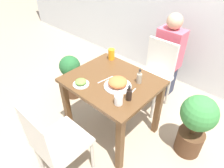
{
  "coord_description": "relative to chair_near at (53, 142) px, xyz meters",
  "views": [
    {
      "loc": [
        1.1,
        -1.21,
        1.92
      ],
      "look_at": [
        0.0,
        0.0,
        0.69
      ],
      "focal_mm": 32.0,
      "sensor_mm": 36.0,
      "label": 1
    }
  ],
  "objects": [
    {
      "name": "ground_plane",
      "position": [
        -0.03,
        0.77,
        -0.51
      ],
      "size": [
        16.0,
        16.0,
        0.0
      ],
      "primitive_type": "plane",
      "color": "tan"
    },
    {
      "name": "dining_table",
      "position": [
        -0.03,
        0.77,
        0.1
      ],
      "size": [
        0.89,
        0.75,
        0.74
      ],
      "color": "brown",
      "rests_on": "ground_plane"
    },
    {
      "name": "chair_near",
      "position": [
        0.0,
        0.0,
        0.0
      ],
      "size": [
        0.42,
        0.42,
        0.9
      ],
      "rotation": [
        0.0,
        0.0,
        3.14
      ],
      "color": "silver",
      "rests_on": "ground_plane"
    },
    {
      "name": "chair_far",
      "position": [
        0.04,
        1.5,
        0.0
      ],
      "size": [
        0.42,
        0.42,
        0.9
      ],
      "color": "silver",
      "rests_on": "ground_plane"
    },
    {
      "name": "food_plate",
      "position": [
        0.08,
        0.72,
        0.27
      ],
      "size": [
        0.27,
        0.27,
        0.09
      ],
      "color": "white",
      "rests_on": "dining_table"
    },
    {
      "name": "side_plate",
      "position": [
        -0.2,
        0.5,
        0.25
      ],
      "size": [
        0.16,
        0.16,
        0.06
      ],
      "color": "white",
      "rests_on": "dining_table"
    },
    {
      "name": "drink_cup",
      "position": [
        0.25,
        0.55,
        0.27
      ],
      "size": [
        0.07,
        0.07,
        0.09
      ],
      "color": "white",
      "rests_on": "dining_table"
    },
    {
      "name": "juice_glass",
      "position": [
        -0.32,
        1.07,
        0.29
      ],
      "size": [
        0.07,
        0.07,
        0.13
      ],
      "color": "orange",
      "rests_on": "dining_table"
    },
    {
      "name": "sauce_bottle",
      "position": [
        0.28,
        0.65,
        0.29
      ],
      "size": [
        0.05,
        0.05,
        0.16
      ],
      "color": "black",
      "rests_on": "dining_table"
    },
    {
      "name": "condiment_bottle",
      "position": [
        0.2,
        0.91,
        0.29
      ],
      "size": [
        0.05,
        0.05,
        0.16
      ],
      "color": "gray",
      "rests_on": "dining_table"
    },
    {
      "name": "fork_utensil",
      "position": [
        -0.08,
        0.72,
        0.23
      ],
      "size": [
        0.04,
        0.19,
        0.0
      ],
      "rotation": [
        0.0,
        0.0,
        1.4
      ],
      "color": "silver",
      "rests_on": "dining_table"
    },
    {
      "name": "spoon_utensil",
      "position": [
        0.25,
        0.72,
        0.23
      ],
      "size": [
        0.04,
        0.18,
        0.0
      ],
      "rotation": [
        0.0,
        0.0,
        1.72
      ],
      "color": "silver",
      "rests_on": "dining_table"
    },
    {
      "name": "potted_plant_left",
      "position": [
        -0.89,
        0.87,
        -0.16
      ],
      "size": [
        0.28,
        0.28,
        0.64
      ],
      "color": "#51331E",
      "rests_on": "ground_plane"
    },
    {
      "name": "potted_plant_right",
      "position": [
        0.78,
        1.11,
        -0.09
      ],
      "size": [
        0.35,
        0.35,
        0.74
      ],
      "color": "#51331E",
      "rests_on": "ground_plane"
    },
    {
      "name": "person_figure",
      "position": [
        0.02,
        1.84,
        0.07
      ],
      "size": [
        0.34,
        0.22,
        1.17
      ],
      "color": "#2D3347",
      "rests_on": "ground_plane"
    }
  ]
}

